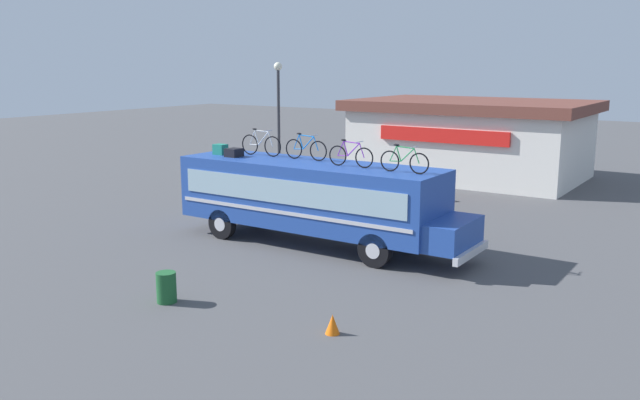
{
  "coord_description": "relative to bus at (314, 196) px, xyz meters",
  "views": [
    {
      "loc": [
        12.65,
        -18.36,
        6.07
      ],
      "look_at": [
        0.45,
        0.0,
        1.58
      ],
      "focal_mm": 37.54,
      "sensor_mm": 36.0,
      "label": 1
    }
  ],
  "objects": [
    {
      "name": "ground_plane",
      "position": [
        -0.2,
        0.0,
        -1.69
      ],
      "size": [
        120.0,
        120.0,
        0.0
      ],
      "primitive_type": "plane",
      "color": "#4C4C4F"
    },
    {
      "name": "bus",
      "position": [
        0.0,
        0.0,
        0.0
      ],
      "size": [
        10.64,
        2.65,
        2.82
      ],
      "color": "#23479E",
      "rests_on": "ground"
    },
    {
      "name": "luggage_bag_1",
      "position": [
        -4.05,
        -0.13,
        1.32
      ],
      "size": [
        0.46,
        0.37,
        0.38
      ],
      "primitive_type": "cube",
      "color": "#1E7F66",
      "rests_on": "bus"
    },
    {
      "name": "luggage_bag_2",
      "position": [
        -3.24,
        -0.31,
        1.28
      ],
      "size": [
        0.49,
        0.54,
        0.3
      ],
      "primitive_type": "cube",
      "color": "black",
      "rests_on": "bus"
    },
    {
      "name": "rooftop_bicycle_1",
      "position": [
        -2.6,
        0.45,
        1.54
      ],
      "size": [
        1.78,
        0.44,
        0.98
      ],
      "color": "black",
      "rests_on": "bus"
    },
    {
      "name": "rooftop_bicycle_2",
      "position": [
        -0.64,
        0.45,
        1.52
      ],
      "size": [
        1.72,
        0.44,
        0.92
      ],
      "color": "black",
      "rests_on": "bus"
    },
    {
      "name": "rooftop_bicycle_3",
      "position": [
        1.47,
        -0.06,
        1.5
      ],
      "size": [
        1.65,
        0.44,
        0.88
      ],
      "color": "black",
      "rests_on": "bus"
    },
    {
      "name": "rooftop_bicycle_4",
      "position": [
        3.45,
        -0.19,
        1.5
      ],
      "size": [
        1.64,
        0.44,
        0.87
      ],
      "color": "black",
      "rests_on": "bus"
    },
    {
      "name": "roadside_building",
      "position": [
        -0.75,
        16.34,
        0.43
      ],
      "size": [
        12.22,
        8.31,
        4.16
      ],
      "color": "silver",
      "rests_on": "ground"
    },
    {
      "name": "trash_bin",
      "position": [
        0.01,
        -6.83,
        -1.29
      ],
      "size": [
        0.52,
        0.52,
        0.8
      ],
      "primitive_type": "cylinder",
      "color": "#1E592D",
      "rests_on": "ground"
    },
    {
      "name": "traffic_cone",
      "position": [
        4.71,
        -6.2,
        -1.45
      ],
      "size": [
        0.34,
        0.34,
        0.47
      ],
      "primitive_type": "cone",
      "color": "orange",
      "rests_on": "ground"
    },
    {
      "name": "street_lamp",
      "position": [
        -6.41,
        6.55,
        2.21
      ],
      "size": [
        0.38,
        0.38,
        6.15
      ],
      "color": "#38383D",
      "rests_on": "ground"
    }
  ]
}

